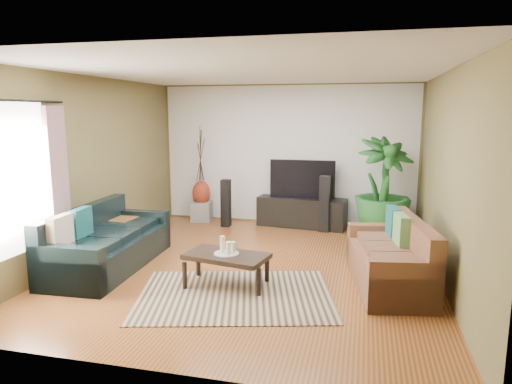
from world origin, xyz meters
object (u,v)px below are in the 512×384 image
(television, at_px, (302,179))
(speaker_left, at_px, (226,203))
(sofa_right, at_px, (389,253))
(side_table, at_px, (120,234))
(speaker_right, at_px, (325,204))
(sofa_left, at_px, (109,238))
(coffee_table, at_px, (227,270))
(potted_plant, at_px, (383,188))
(pedestal, at_px, (202,211))
(vase, at_px, (201,193))
(tv_stand, at_px, (302,212))

(television, height_order, speaker_left, television)
(sofa_right, bearing_deg, speaker_left, -139.83)
(speaker_left, height_order, side_table, speaker_left)
(speaker_right, bearing_deg, speaker_left, -174.41)
(sofa_right, bearing_deg, speaker_right, -167.47)
(sofa_left, xyz_separation_m, coffee_table, (1.82, -0.30, -0.22))
(sofa_right, relative_size, coffee_table, 1.74)
(sofa_right, distance_m, speaker_right, 2.71)
(sofa_left, bearing_deg, television, -40.72)
(sofa_left, xyz_separation_m, potted_plant, (3.79, 2.51, 0.45))
(potted_plant, bearing_deg, side_table, -156.64)
(sofa_right, height_order, pedestal, sofa_right)
(television, height_order, pedestal, television)
(sofa_left, relative_size, sofa_right, 1.24)
(coffee_table, distance_m, potted_plant, 3.49)
(speaker_left, bearing_deg, potted_plant, -1.25)
(potted_plant, relative_size, pedestal, 4.50)
(speaker_left, bearing_deg, coffee_table, -71.64)
(speaker_left, xyz_separation_m, speaker_right, (1.87, 0.06, 0.06))
(television, distance_m, vase, 2.07)
(television, relative_size, side_table, 2.32)
(coffee_table, relative_size, potted_plant, 0.58)
(vase, height_order, side_table, vase)
(sofa_right, xyz_separation_m, potted_plant, (-0.02, 2.33, 0.45))
(speaker_right, bearing_deg, coffee_table, -104.08)
(tv_stand, height_order, potted_plant, potted_plant)
(coffee_table, xyz_separation_m, speaker_left, (-0.91, 2.93, 0.24))
(sofa_right, height_order, side_table, sofa_right)
(tv_stand, distance_m, pedestal, 2.04)
(sofa_right, relative_size, speaker_left, 1.96)
(coffee_table, xyz_separation_m, vase, (-1.53, 3.25, 0.36))
(speaker_right, xyz_separation_m, side_table, (-3.05, -1.93, -0.25))
(speaker_right, xyz_separation_m, vase, (-2.49, 0.26, 0.05))
(coffee_table, relative_size, television, 0.83)
(speaker_left, relative_size, potted_plant, 0.52)
(sofa_left, height_order, vase, sofa_left)
(speaker_right, bearing_deg, potted_plant, -6.22)
(coffee_table, bearing_deg, speaker_left, 118.98)
(tv_stand, distance_m, vase, 2.06)
(pedestal, bearing_deg, sofa_right, -38.23)
(sofa_right, relative_size, side_table, 3.35)
(potted_plant, relative_size, vase, 3.51)
(vase, bearing_deg, speaker_right, -5.98)
(tv_stand, bearing_deg, side_table, -132.53)
(speaker_right, relative_size, vase, 2.07)
(sofa_left, height_order, side_table, sofa_left)
(television, xyz_separation_m, speaker_right, (0.45, -0.26, -0.41))
(speaker_right, bearing_deg, tv_stand, 153.73)
(vase, bearing_deg, pedestal, 0.00)
(speaker_left, relative_size, side_table, 1.70)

